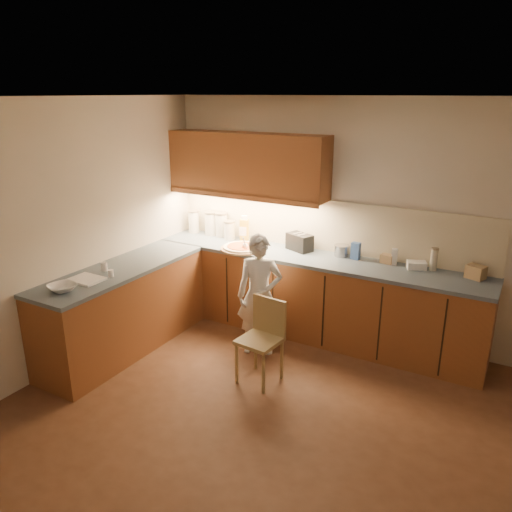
% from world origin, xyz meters
% --- Properties ---
extents(room, '(4.54, 4.50, 2.62)m').
position_xyz_m(room, '(0.00, 0.00, 1.68)').
color(room, '#522F1C').
rests_on(room, ground).
extents(l_counter, '(3.77, 2.62, 0.92)m').
position_xyz_m(l_counter, '(-0.92, 1.25, 0.46)').
color(l_counter, brown).
rests_on(l_counter, ground).
extents(backsplash, '(3.75, 0.02, 0.58)m').
position_xyz_m(backsplash, '(-0.38, 1.99, 1.21)').
color(backsplash, beige).
rests_on(backsplash, l_counter).
extents(upper_cabinets, '(1.95, 0.36, 0.73)m').
position_xyz_m(upper_cabinets, '(-1.27, 1.82, 1.85)').
color(upper_cabinets, brown).
rests_on(upper_cabinets, ground).
extents(pizza_on_board, '(0.50, 0.50, 0.20)m').
position_xyz_m(pizza_on_board, '(-1.17, 1.54, 0.94)').
color(pizza_on_board, tan).
rests_on(pizza_on_board, l_counter).
extents(child, '(0.55, 0.47, 1.28)m').
position_xyz_m(child, '(-0.67, 1.04, 0.64)').
color(child, white).
rests_on(child, ground).
extents(wooden_chair, '(0.40, 0.40, 0.80)m').
position_xyz_m(wooden_chair, '(-0.38, 0.60, 0.46)').
color(wooden_chair, tan).
rests_on(wooden_chair, ground).
extents(mixing_bowl, '(0.30, 0.30, 0.06)m').
position_xyz_m(mixing_bowl, '(-1.95, -0.33, 0.95)').
color(mixing_bowl, white).
rests_on(mixing_bowl, l_counter).
extents(canister_a, '(0.14, 0.14, 0.29)m').
position_xyz_m(canister_a, '(-2.09, 1.86, 1.06)').
color(canister_a, white).
rests_on(canister_a, l_counter).
extents(canister_b, '(0.17, 0.17, 0.30)m').
position_xyz_m(canister_b, '(-1.83, 1.88, 1.07)').
color(canister_b, white).
rests_on(canister_b, l_counter).
extents(canister_c, '(0.16, 0.16, 0.30)m').
position_xyz_m(canister_c, '(-1.69, 1.89, 1.07)').
color(canister_c, silver).
rests_on(canister_c, l_counter).
extents(canister_d, '(0.14, 0.14, 0.23)m').
position_xyz_m(canister_d, '(-1.53, 1.83, 1.04)').
color(canister_d, white).
rests_on(canister_d, l_counter).
extents(oil_jug, '(0.13, 0.11, 0.32)m').
position_xyz_m(oil_jug, '(-1.32, 1.84, 1.07)').
color(oil_jug, gold).
rests_on(oil_jug, l_counter).
extents(toaster, '(0.34, 0.27, 0.19)m').
position_xyz_m(toaster, '(-0.60, 1.84, 1.02)').
color(toaster, black).
rests_on(toaster, l_counter).
extents(steel_pot, '(0.16, 0.16, 0.12)m').
position_xyz_m(steel_pot, '(-0.11, 1.88, 0.98)').
color(steel_pot, '#A7A6AB').
rests_on(steel_pot, l_counter).
extents(blue_box, '(0.10, 0.07, 0.19)m').
position_xyz_m(blue_box, '(0.06, 1.84, 1.01)').
color(blue_box, '#335599').
rests_on(blue_box, l_counter).
extents(card_box_a, '(0.15, 0.11, 0.09)m').
position_xyz_m(card_box_a, '(0.40, 1.89, 0.97)').
color(card_box_a, '#9E7E55').
rests_on(card_box_a, l_counter).
extents(white_bottle, '(0.06, 0.06, 0.17)m').
position_xyz_m(white_bottle, '(0.47, 1.88, 1.00)').
color(white_bottle, silver).
rests_on(white_bottle, l_counter).
extents(flat_pack, '(0.22, 0.19, 0.08)m').
position_xyz_m(flat_pack, '(0.71, 1.86, 0.96)').
color(flat_pack, white).
rests_on(flat_pack, l_counter).
extents(tall_jar, '(0.08, 0.08, 0.24)m').
position_xyz_m(tall_jar, '(0.86, 1.89, 1.04)').
color(tall_jar, beige).
rests_on(tall_jar, l_counter).
extents(card_box_b, '(0.20, 0.18, 0.13)m').
position_xyz_m(card_box_b, '(1.26, 1.86, 0.98)').
color(card_box_b, '#9E7F55').
rests_on(card_box_b, l_counter).
extents(dough_cloth, '(0.31, 0.25, 0.02)m').
position_xyz_m(dough_cloth, '(-1.96, -0.04, 0.93)').
color(dough_cloth, white).
rests_on(dough_cloth, l_counter).
extents(spice_jar_a, '(0.09, 0.09, 0.09)m').
position_xyz_m(spice_jar_a, '(-2.01, 0.25, 0.96)').
color(spice_jar_a, silver).
rests_on(spice_jar_a, l_counter).
extents(spice_jar_b, '(0.06, 0.06, 0.07)m').
position_xyz_m(spice_jar_b, '(-1.83, 0.15, 0.96)').
color(spice_jar_b, white).
rests_on(spice_jar_b, l_counter).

